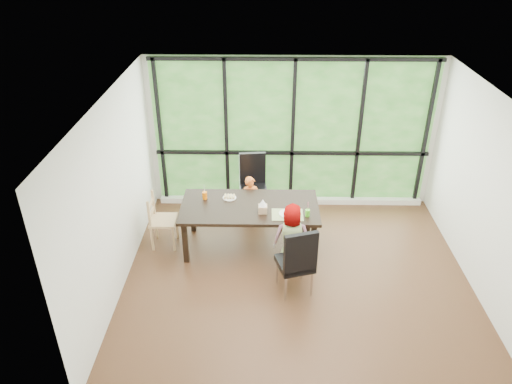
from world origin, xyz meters
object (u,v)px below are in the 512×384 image
at_px(chair_interior_leather, 295,259).
at_px(tissue_box, 263,209).
at_px(dining_table, 250,226).
at_px(green_cup, 307,213).
at_px(chair_window_leather, 253,186).
at_px(plate_far, 229,198).
at_px(orange_cup, 205,195).
at_px(chair_end_beech, 163,220).
at_px(child_toddler, 251,202).
at_px(child_older, 292,239).
at_px(plate_near, 288,214).

xyz_separation_m(chair_interior_leather, tissue_box, (-0.45, 0.87, 0.27)).
height_order(dining_table, green_cup, green_cup).
distance_m(dining_table, chair_window_leather, 1.05).
height_order(plate_far, orange_cup, orange_cup).
bearing_deg(chair_interior_leather, chair_end_beech, -44.71).
bearing_deg(orange_cup, plate_far, 3.44).
bearing_deg(tissue_box, child_toddler, 103.98).
relative_size(plate_far, green_cup, 1.96).
height_order(chair_end_beech, orange_cup, chair_end_beech).
bearing_deg(child_older, green_cup, -128.76).
height_order(chair_end_beech, child_toddler, child_toddler).
relative_size(dining_table, child_older, 1.92).
bearing_deg(tissue_box, dining_table, 137.52).
relative_size(dining_table, child_toddler, 2.33).
bearing_deg(green_cup, tissue_box, 171.57).
xyz_separation_m(chair_window_leather, chair_end_beech, (-1.40, -1.01, -0.09)).
xyz_separation_m(chair_window_leather, chair_interior_leather, (0.61, -2.09, 0.00)).
height_order(chair_window_leather, child_toddler, chair_window_leather).
height_order(chair_window_leather, chair_end_beech, chair_window_leather).
xyz_separation_m(child_toddler, green_cup, (0.87, -0.92, 0.35)).
distance_m(orange_cup, tissue_box, 1.00).
height_order(dining_table, chair_interior_leather, chair_interior_leather).
distance_m(dining_table, plate_far, 0.55).
relative_size(child_older, orange_cup, 9.29).
distance_m(chair_end_beech, green_cup, 2.28).
xyz_separation_m(child_older, orange_cup, (-1.34, 0.79, 0.26)).
height_order(chair_interior_leather, tissue_box, chair_interior_leather).
bearing_deg(tissue_box, green_cup, -8.43).
bearing_deg(green_cup, chair_window_leather, 122.24).
relative_size(chair_interior_leather, plate_far, 5.05).
relative_size(chair_end_beech, plate_near, 3.45).
relative_size(dining_table, green_cup, 19.46).
xyz_separation_m(chair_interior_leather, plate_near, (-0.08, 0.82, 0.22)).
bearing_deg(dining_table, chair_interior_leather, -58.35).
xyz_separation_m(dining_table, tissue_box, (0.20, -0.19, 0.43)).
relative_size(chair_end_beech, orange_cup, 7.58).
bearing_deg(plate_near, child_toddler, 123.64).
distance_m(dining_table, chair_interior_leather, 1.25).
xyz_separation_m(child_older, plate_near, (-0.05, 0.35, 0.21)).
relative_size(chair_window_leather, chair_interior_leather, 1.00).
relative_size(chair_end_beech, plate_far, 4.21).
xyz_separation_m(chair_end_beech, plate_far, (1.04, 0.20, 0.31)).
xyz_separation_m(chair_window_leather, plate_far, (-0.36, -0.80, 0.22)).
bearing_deg(plate_far, chair_end_beech, -168.90).
bearing_deg(tissue_box, orange_cup, 156.87).
distance_m(plate_near, orange_cup, 1.36).
height_order(chair_interior_leather, orange_cup, chair_interior_leather).
height_order(chair_interior_leather, green_cup, chair_interior_leather).
distance_m(plate_far, green_cup, 1.30).
height_order(chair_window_leather, chair_interior_leather, same).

